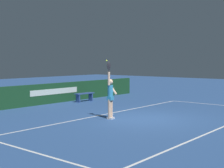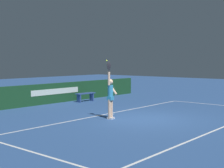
{
  "view_description": "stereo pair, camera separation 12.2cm",
  "coord_description": "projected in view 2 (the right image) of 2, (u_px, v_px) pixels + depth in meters",
  "views": [
    {
      "loc": [
        -11.28,
        -7.44,
        2.44
      ],
      "look_at": [
        -1.21,
        0.85,
        1.48
      ],
      "focal_mm": 52.47,
      "sensor_mm": 36.0,
      "label": 1
    },
    {
      "loc": [
        -11.2,
        -7.53,
        2.44
      ],
      "look_at": [
        -1.21,
        0.85,
        1.48
      ],
      "focal_mm": 52.47,
      "sensor_mm": 36.0,
      "label": 2
    }
  ],
  "objects": [
    {
      "name": "ground_plane",
      "position": [
        146.0,
        119.0,
        13.56
      ],
      "size": [
        60.0,
        60.0,
        0.0
      ],
      "primitive_type": "plane",
      "color": "#2F528D"
    },
    {
      "name": "court_lines",
      "position": [
        156.0,
        120.0,
        13.25
      ],
      "size": [
        12.15,
        5.22,
        0.0
      ],
      "color": "white",
      "rests_on": "ground"
    },
    {
      "name": "back_wall",
      "position": [
        42.0,
        94.0,
        17.91
      ],
      "size": [
        15.95,
        0.23,
        1.12
      ],
      "color": "#194524",
      "rests_on": "ground"
    },
    {
      "name": "tennis_player",
      "position": [
        110.0,
        95.0,
        13.49
      ],
      "size": [
        0.45,
        0.4,
        2.39
      ],
      "color": "beige",
      "rests_on": "ground"
    },
    {
      "name": "tennis_ball",
      "position": [
        107.0,
        61.0,
        13.31
      ],
      "size": [
        0.06,
        0.06,
        0.06
      ],
      "color": "#C8E636"
    },
    {
      "name": "courtside_bench_far",
      "position": [
        85.0,
        95.0,
        19.14
      ],
      "size": [
        1.32,
        0.46,
        0.52
      ],
      "color": "#304C8D",
      "rests_on": "ground"
    }
  ]
}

